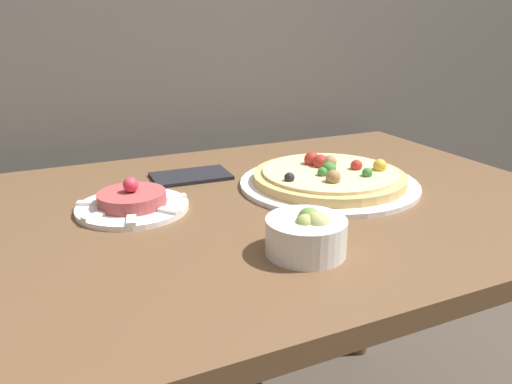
{
  "coord_description": "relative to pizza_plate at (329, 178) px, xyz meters",
  "views": [
    {
      "loc": [
        -0.37,
        -0.4,
        1.1
      ],
      "look_at": [
        -0.02,
        0.37,
        0.8
      ],
      "focal_mm": 35.0,
      "sensor_mm": 36.0,
      "label": 1
    }
  ],
  "objects": [
    {
      "name": "dining_table",
      "position": [
        -0.19,
        -0.03,
        -0.12
      ],
      "size": [
        1.25,
        0.84,
        0.76
      ],
      "color": "brown",
      "rests_on": "ground_plane"
    },
    {
      "name": "small_bowl",
      "position": [
        -0.21,
        -0.26,
        0.01
      ],
      "size": [
        0.12,
        0.12,
        0.07
      ],
      "color": "white",
      "rests_on": "dining_table"
    },
    {
      "name": "tartare_plate",
      "position": [
        -0.41,
        0.04,
        -0.0
      ],
      "size": [
        0.21,
        0.21,
        0.06
      ],
      "color": "white",
      "rests_on": "dining_table"
    },
    {
      "name": "pizza_plate",
      "position": [
        0.0,
        0.0,
        0.0
      ],
      "size": [
        0.38,
        0.38,
        0.06
      ],
      "color": "white",
      "rests_on": "dining_table"
    },
    {
      "name": "napkin",
      "position": [
        -0.25,
        0.18,
        -0.01
      ],
      "size": [
        0.18,
        0.11,
        0.01
      ],
      "color": "black",
      "rests_on": "dining_table"
    }
  ]
}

